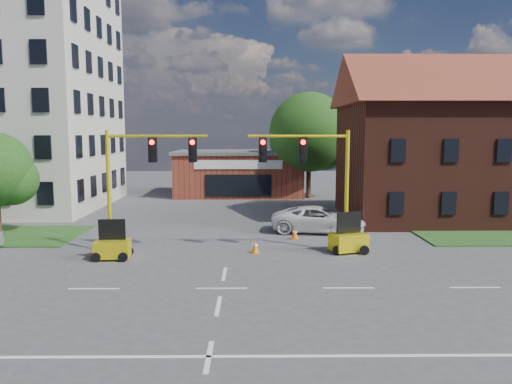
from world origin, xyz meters
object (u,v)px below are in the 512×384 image
trailer_east (349,240)px  pickup_white (319,219)px  signal_mast_west (141,176)px  trailer_west (113,247)px  signal_mast_east (314,176)px

trailer_east → pickup_white: trailer_east is taller
signal_mast_west → trailer_west: size_ratio=3.33×
trailer_east → signal_mast_east: bearing=158.1°
signal_mast_west → pickup_white: signal_mast_west is taller
trailer_west → signal_mast_east: bearing=4.2°
signal_mast_east → pickup_white: 6.04m
signal_mast_east → signal_mast_west: bearing=180.0°
signal_mast_west → pickup_white: size_ratio=1.09×
signal_mast_east → trailer_west: 10.52m
signal_mast_west → trailer_east: (10.49, -0.07, -3.30)m
signal_mast_west → pickup_white: (9.65, 5.08, -3.13)m
trailer_west → pickup_white: size_ratio=0.33×
signal_mast_west → trailer_east: size_ratio=3.05×
signal_mast_east → pickup_white: (0.94, 5.08, -3.13)m
signal_mast_west → trailer_west: (-1.18, -1.35, -3.34)m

